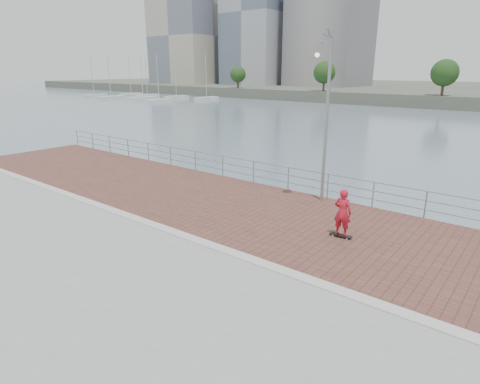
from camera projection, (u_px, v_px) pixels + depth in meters
The scene contains 9 objects.
water at pixel (204, 296), 13.92m from camera, with size 400.00×400.00×0.00m, color slate.
seawall at pixel (64, 347), 9.87m from camera, with size 40.00×24.00×2.00m, color gray.
brick_lane at pixel (265, 213), 16.02m from camera, with size 40.00×6.80×0.02m, color brown.
curb at pixel (203, 242), 13.31m from camera, with size 40.00×0.40×0.06m, color #B7B5AD.
guardrail at pixel (308, 179), 18.36m from camera, with size 39.06×0.06×1.13m.
street_lamp at pixel (323, 88), 15.80m from camera, with size 0.49×1.43×6.76m.
skateboard at pixel (341, 235), 13.74m from camera, with size 0.79×0.25×0.09m.
skateboarder at pixel (343, 212), 13.49m from camera, with size 0.60×0.39×1.64m, color red.
marina at pixel (145, 97), 103.63m from camera, with size 32.92×19.31×10.61m.
Camera 1 is at (8.55, -8.82, 5.58)m, focal length 30.00 mm.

